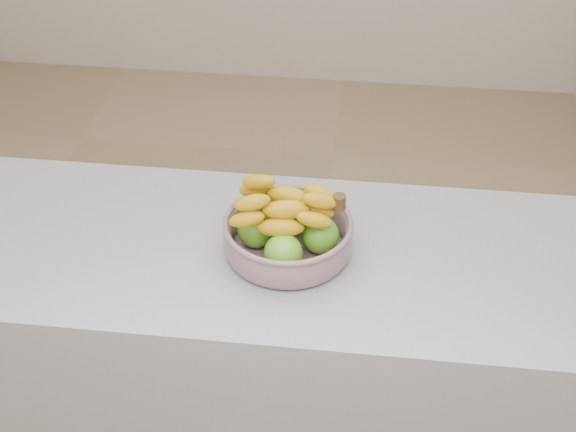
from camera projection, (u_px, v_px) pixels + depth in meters
The scene contains 3 objects.
ground at pixel (305, 343), 2.84m from camera, with size 4.00×4.00×0.00m, color #8D7556.
counter at pixel (285, 382), 2.11m from camera, with size 2.00×0.60×0.90m, color gray.
fruit_bowl at pixel (288, 232), 1.80m from camera, with size 0.29×0.29×0.17m.
Camera 1 is at (0.18, -1.98, 2.07)m, focal length 50.00 mm.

